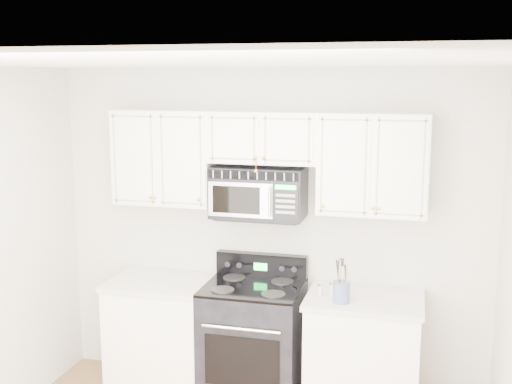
% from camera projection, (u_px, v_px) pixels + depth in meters
% --- Properties ---
extents(room, '(3.51, 3.51, 2.61)m').
position_uv_depth(room, '(197.00, 304.00, 3.51)').
color(room, olive).
rests_on(room, ground).
extents(base_cabinet_left, '(0.86, 0.65, 0.92)m').
position_uv_depth(base_cabinet_left, '(166.00, 338.00, 5.23)').
color(base_cabinet_left, white).
rests_on(base_cabinet_left, ground).
extents(base_cabinet_right, '(0.86, 0.65, 0.92)m').
position_uv_depth(base_cabinet_right, '(363.00, 359.00, 4.84)').
color(base_cabinet_right, white).
rests_on(base_cabinet_right, ground).
extents(range, '(0.75, 0.68, 1.12)m').
position_uv_depth(range, '(253.00, 341.00, 5.04)').
color(range, black).
rests_on(range, ground).
extents(upper_cabinets, '(2.44, 0.37, 0.75)m').
position_uv_depth(upper_cabinets, '(265.00, 155.00, 4.91)').
color(upper_cabinets, white).
rests_on(upper_cabinets, ground).
extents(microwave, '(0.72, 0.41, 0.40)m').
position_uv_depth(microwave, '(258.00, 192.00, 4.95)').
color(microwave, black).
rests_on(microwave, ground).
extents(utensil_crock, '(0.12, 0.12, 0.33)m').
position_uv_depth(utensil_crock, '(341.00, 291.00, 4.62)').
color(utensil_crock, '#4C5889').
rests_on(utensil_crock, base_cabinet_right).
extents(shaker_salt, '(0.04, 0.04, 0.09)m').
position_uv_depth(shaker_salt, '(320.00, 290.00, 4.77)').
color(shaker_salt, '#B5B6C4').
rests_on(shaker_salt, base_cabinet_right).
extents(shaker_pepper, '(0.04, 0.04, 0.10)m').
position_uv_depth(shaker_pepper, '(332.00, 289.00, 4.77)').
color(shaker_pepper, '#B5B6C4').
rests_on(shaker_pepper, base_cabinet_right).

